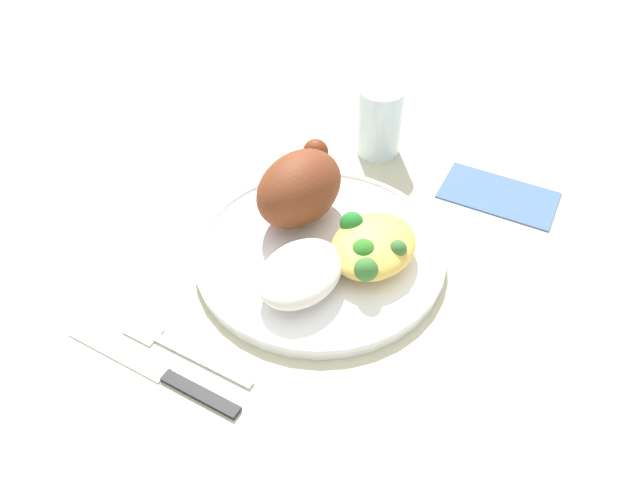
# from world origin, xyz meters

# --- Properties ---
(ground_plane) EXTENTS (2.00, 2.00, 0.00)m
(ground_plane) POSITION_xyz_m (0.00, 0.00, 0.00)
(ground_plane) COLOR beige
(plate) EXTENTS (0.27, 0.27, 0.02)m
(plate) POSITION_xyz_m (0.00, 0.00, 0.01)
(plate) COLOR white
(plate) RESTS_ON ground_plane
(roasted_chicken) EXTENTS (0.12, 0.08, 0.08)m
(roasted_chicken) POSITION_xyz_m (0.03, 0.05, 0.05)
(roasted_chicken) COLOR brown
(roasted_chicken) RESTS_ON plate
(rice_pile) EXTENTS (0.10, 0.07, 0.03)m
(rice_pile) POSITION_xyz_m (-0.06, -0.01, 0.03)
(rice_pile) COLOR white
(rice_pile) RESTS_ON plate
(mac_cheese_with_broccoli) EXTENTS (0.10, 0.09, 0.04)m
(mac_cheese_with_broccoli) POSITION_xyz_m (0.02, -0.05, 0.03)
(mac_cheese_with_broccoli) COLOR #ECC04E
(mac_cheese_with_broccoli) RESTS_ON plate
(fork) EXTENTS (0.03, 0.14, 0.01)m
(fork) POSITION_xyz_m (-0.18, 0.04, 0.00)
(fork) COLOR silver
(fork) RESTS_ON ground_plane
(knife) EXTENTS (0.04, 0.19, 0.01)m
(knife) POSITION_xyz_m (-0.20, 0.03, 0.00)
(knife) COLOR black
(knife) RESTS_ON ground_plane
(water_glass) EXTENTS (0.06, 0.06, 0.09)m
(water_glass) POSITION_xyz_m (0.20, 0.05, 0.05)
(water_glass) COLOR silver
(water_glass) RESTS_ON ground_plane
(napkin) EXTENTS (0.09, 0.14, 0.00)m
(napkin) POSITION_xyz_m (0.21, -0.12, 0.00)
(napkin) COLOR #47669E
(napkin) RESTS_ON ground_plane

